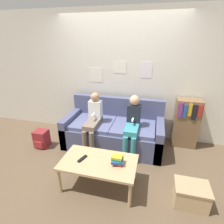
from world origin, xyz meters
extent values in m
plane|color=brown|center=(0.00, 0.00, 0.00)|extent=(10.00, 10.00, 0.00)
cube|color=silver|center=(0.00, 1.11, 1.30)|extent=(8.00, 0.06, 2.60)
cube|color=white|center=(-0.53, 1.08, 1.32)|extent=(0.29, 0.00, 0.30)
cube|color=white|center=(0.00, 1.08, 1.51)|extent=(0.27, 0.00, 0.25)
cube|color=silver|center=(0.53, 1.08, 1.47)|extent=(0.23, 0.00, 0.32)
cube|color=#4C5175|center=(0.00, 0.53, 0.22)|extent=(1.93, 0.90, 0.44)
cube|color=#4C5175|center=(0.00, 0.91, 0.68)|extent=(1.93, 0.14, 0.47)
cube|color=#4C5175|center=(-0.89, 0.53, 0.30)|extent=(0.14, 0.90, 0.60)
cube|color=#4C5175|center=(0.89, 0.53, 0.30)|extent=(0.14, 0.90, 0.60)
cube|color=slate|center=(-0.41, 0.49, 0.48)|extent=(0.80, 0.74, 0.07)
cube|color=slate|center=(0.41, 0.49, 0.48)|extent=(0.80, 0.74, 0.07)
cube|color=tan|center=(0.06, -0.57, 0.42)|extent=(1.08, 0.60, 0.04)
cylinder|color=tan|center=(-0.44, -0.83, 0.20)|extent=(0.04, 0.04, 0.40)
cylinder|color=tan|center=(0.56, -0.83, 0.20)|extent=(0.04, 0.04, 0.40)
cylinder|color=tan|center=(-0.44, -0.31, 0.20)|extent=(0.04, 0.04, 0.40)
cylinder|color=tan|center=(0.56, -0.31, 0.20)|extent=(0.04, 0.04, 0.40)
cylinder|color=#756656|center=(-0.42, 0.05, 0.26)|extent=(0.09, 0.09, 0.51)
cylinder|color=#756656|center=(-0.28, 0.05, 0.26)|extent=(0.09, 0.09, 0.51)
cube|color=#756656|center=(-0.35, 0.33, 0.56)|extent=(0.23, 0.55, 0.09)
cube|color=white|center=(-0.35, 0.50, 0.77)|extent=(0.24, 0.16, 0.34)
sphere|color=tan|center=(-0.35, 0.50, 1.02)|extent=(0.17, 0.17, 0.17)
cube|color=white|center=(-0.35, 0.35, 0.71)|extent=(0.03, 0.12, 0.03)
cylinder|color=teal|center=(0.33, 0.05, 0.26)|extent=(0.09, 0.09, 0.51)
cylinder|color=teal|center=(0.47, 0.05, 0.26)|extent=(0.09, 0.09, 0.51)
cube|color=teal|center=(0.40, 0.33, 0.56)|extent=(0.23, 0.55, 0.09)
cube|color=#1E232D|center=(0.40, 0.50, 0.77)|extent=(0.24, 0.16, 0.33)
sphere|color=tan|center=(0.40, 0.50, 1.02)|extent=(0.18, 0.18, 0.18)
cube|color=white|center=(0.40, 0.35, 0.70)|extent=(0.03, 0.12, 0.03)
cube|color=black|center=(-0.18, -0.58, 0.45)|extent=(0.09, 0.17, 0.02)
cube|color=red|center=(0.33, -0.56, 0.46)|extent=(0.17, 0.13, 0.04)
cube|color=#23519E|center=(0.33, -0.56, 0.49)|extent=(0.18, 0.16, 0.04)
cube|color=#2D8442|center=(0.33, -0.55, 0.53)|extent=(0.15, 0.14, 0.03)
cube|color=gold|center=(0.32, -0.55, 0.55)|extent=(0.15, 0.11, 0.02)
cube|color=brown|center=(1.40, 0.91, 0.49)|extent=(0.46, 0.30, 0.98)
cube|color=#7A3389|center=(1.23, 0.75, 0.82)|extent=(0.07, 0.02, 0.29)
cube|color=#23519E|center=(1.31, 0.75, 0.80)|extent=(0.06, 0.02, 0.25)
cube|color=gold|center=(1.40, 0.75, 0.83)|extent=(0.06, 0.02, 0.24)
cube|color=black|center=(1.48, 0.75, 0.79)|extent=(0.07, 0.02, 0.30)
cube|color=red|center=(1.56, 0.75, 0.83)|extent=(0.07, 0.02, 0.22)
cube|color=tan|center=(1.33, -0.57, 0.14)|extent=(0.42, 0.31, 0.28)
cube|color=tan|center=(1.33, -0.57, 0.29)|extent=(0.44, 0.33, 0.02)
cube|color=maroon|center=(-1.39, 0.13, 0.18)|extent=(0.25, 0.23, 0.35)
cube|color=#A52A30|center=(-1.39, 0.00, 0.11)|extent=(0.18, 0.03, 0.14)
camera|label=1|loc=(0.74, -2.47, 2.05)|focal=28.00mm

